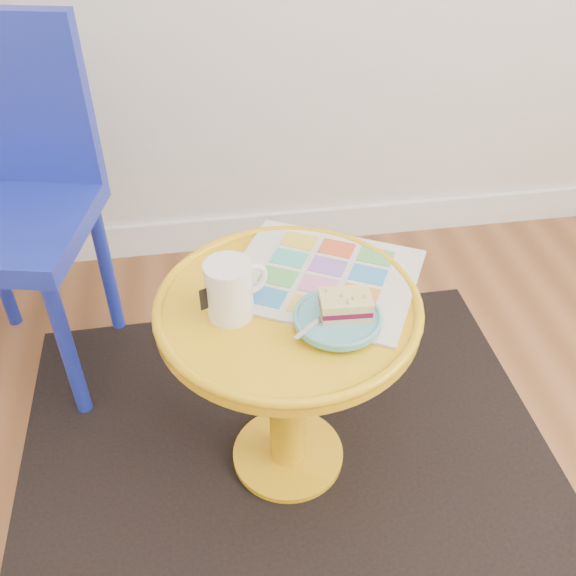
{
  "coord_description": "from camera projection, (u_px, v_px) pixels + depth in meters",
  "views": [
    {
      "loc": [
        -0.03,
        0.12,
        1.33
      ],
      "look_at": [
        0.12,
        1.07,
        0.54
      ],
      "focal_mm": 40.0,
      "sensor_mm": 36.0,
      "label": 1
    }
  ],
  "objects": [
    {
      "name": "mug",
      "position": [
        230.0,
        288.0,
        1.21
      ],
      "size": [
        0.13,
        0.09,
        0.12
      ],
      "rotation": [
        0.0,
        0.0,
        0.39
      ],
      "color": "white",
      "rests_on": "side_table"
    },
    {
      "name": "chair",
      "position": [
        8.0,
        189.0,
        1.56
      ],
      "size": [
        0.49,
        0.49,
        0.92
      ],
      "rotation": [
        0.0,
        0.0,
        -0.23
      ],
      "color": "#1A29AE",
      "rests_on": "ground"
    },
    {
      "name": "side_table",
      "position": [
        288.0,
        354.0,
        1.36
      ],
      "size": [
        0.53,
        0.53,
        0.5
      ],
      "color": "gold",
      "rests_on": "ground"
    },
    {
      "name": "cake_slice",
      "position": [
        345.0,
        305.0,
        1.2
      ],
      "size": [
        0.1,
        0.07,
        0.04
      ],
      "rotation": [
        0.0,
        0.0,
        -0.06
      ],
      "color": "#D3BC8C",
      "rests_on": "plate"
    },
    {
      "name": "plate",
      "position": [
        337.0,
        319.0,
        1.21
      ],
      "size": [
        0.17,
        0.17,
        0.02
      ],
      "color": "#57ABB8",
      "rests_on": "newspaper"
    },
    {
      "name": "fork",
      "position": [
        323.0,
        318.0,
        1.2
      ],
      "size": [
        0.12,
        0.1,
        0.0
      ],
      "rotation": [
        0.0,
        0.0,
        -0.88
      ],
      "color": "silver",
      "rests_on": "plate"
    },
    {
      "name": "rug",
      "position": [
        288.0,
        456.0,
        1.59
      ],
      "size": [
        1.31,
        1.11,
        0.01
      ],
      "primitive_type": "cube",
      "rotation": [
        0.0,
        0.0,
        0.01
      ],
      "color": "black",
      "rests_on": "ground"
    },
    {
      "name": "newspaper",
      "position": [
        323.0,
        277.0,
        1.33
      ],
      "size": [
        0.48,
        0.46,
        0.01
      ],
      "primitive_type": "cube",
      "rotation": [
        0.0,
        0.0,
        -0.49
      ],
      "color": "silver",
      "rests_on": "side_table"
    }
  ]
}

